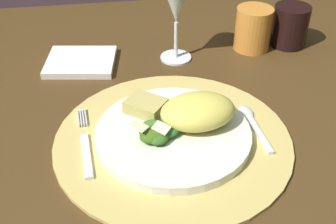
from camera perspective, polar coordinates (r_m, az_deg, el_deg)
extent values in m
cube|color=#462F16|center=(0.76, -2.54, -0.17)|extent=(1.18, 0.95, 0.03)
cylinder|color=#443311|center=(1.41, 16.91, -0.64)|extent=(0.08, 0.08, 0.69)
cylinder|color=tan|center=(0.67, 0.65, -3.67)|extent=(0.37, 0.37, 0.01)
cylinder|color=silver|center=(0.67, 0.65, -2.98)|extent=(0.24, 0.24, 0.02)
ellipsoid|color=#DCCC56|center=(0.66, 3.95, 0.10)|extent=(0.12, 0.10, 0.05)
ellipsoid|color=#346420|center=(0.64, -1.65, -3.09)|extent=(0.04, 0.04, 0.02)
ellipsoid|color=#3D7728|center=(0.65, -2.05, -2.35)|extent=(0.05, 0.05, 0.02)
ellipsoid|color=#3B5D16|center=(0.64, -1.43, -2.80)|extent=(0.07, 0.06, 0.02)
ellipsoid|color=#2C7030|center=(0.65, -0.21, -2.24)|extent=(0.05, 0.05, 0.02)
cube|color=beige|center=(0.63, -0.90, -2.11)|extent=(0.03, 0.03, 0.01)
cube|color=beige|center=(0.63, -3.81, -1.88)|extent=(0.03, 0.03, 0.01)
cube|color=tan|center=(0.70, -2.96, 0.80)|extent=(0.08, 0.07, 0.02)
cube|color=silver|center=(0.65, -10.67, -5.64)|extent=(0.02, 0.10, 0.00)
cube|color=silver|center=(0.72, -11.73, -0.81)|extent=(0.01, 0.05, 0.00)
cube|color=silver|center=(0.72, -11.42, -0.77)|extent=(0.01, 0.05, 0.00)
cube|color=silver|center=(0.72, -11.10, -0.72)|extent=(0.01, 0.05, 0.00)
cube|color=silver|center=(0.72, -10.79, -0.68)|extent=(0.01, 0.05, 0.00)
cube|color=silver|center=(0.69, 11.99, -2.91)|extent=(0.02, 0.09, 0.00)
ellipsoid|color=silver|center=(0.73, 10.25, -0.03)|extent=(0.02, 0.04, 0.01)
cube|color=white|center=(0.88, -11.42, 6.50)|extent=(0.15, 0.13, 0.01)
cylinder|color=silver|center=(0.89, 1.04, 7.20)|extent=(0.06, 0.06, 0.00)
cylinder|color=silver|center=(0.87, 1.06, 9.48)|extent=(0.01, 0.01, 0.08)
cone|color=silver|center=(0.84, 1.13, 14.53)|extent=(0.07, 0.07, 0.09)
cylinder|color=orange|center=(0.93, 11.15, 10.70)|extent=(0.07, 0.07, 0.09)
cylinder|color=black|center=(0.96, 15.79, 10.87)|extent=(0.07, 0.07, 0.09)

